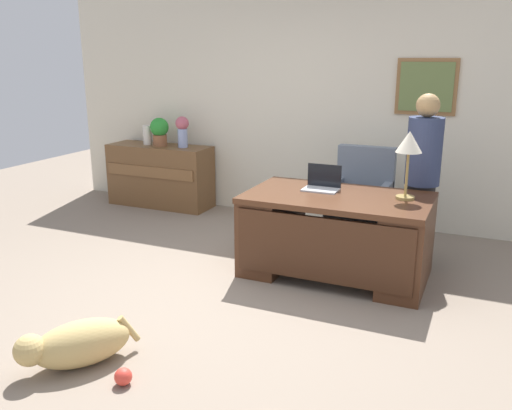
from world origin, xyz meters
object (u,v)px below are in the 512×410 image
at_px(laptop, 322,183).
at_px(desk_lamp, 409,146).
at_px(dog_toy_ball, 123,377).
at_px(person_standing, 422,179).
at_px(armchair, 361,201).
at_px(credenza, 160,176).
at_px(vase_empty, 147,135).
at_px(potted_plant, 159,130).
at_px(desk, 336,233).
at_px(dog_lying, 76,344).
at_px(vase_with_flowers, 182,130).

xyz_separation_m(laptop, desk_lamp, (0.75, -0.04, 0.40)).
bearing_deg(dog_toy_ball, person_standing, 64.72).
xyz_separation_m(person_standing, dog_toy_ball, (-1.33, -2.82, -0.77)).
distance_m(armchair, laptop, 0.86).
bearing_deg(armchair, person_standing, -25.19).
bearing_deg(credenza, dog_toy_ball, -59.72).
relative_size(armchair, person_standing, 0.63).
height_order(credenza, laptop, laptop).
xyz_separation_m(vase_empty, potted_plant, (0.19, 0.00, 0.07)).
relative_size(vase_empty, potted_plant, 0.69).
distance_m(desk, dog_toy_ball, 2.32).
bearing_deg(person_standing, credenza, 167.86).
bearing_deg(desk, potted_plant, 153.45).
xyz_separation_m(laptop, dog_toy_ball, (-0.51, -2.35, -0.75)).
xyz_separation_m(desk, potted_plant, (-2.76, 1.38, 0.60)).
bearing_deg(dog_lying, person_standing, 57.90).
distance_m(laptop, vase_with_flowers, 2.54).
relative_size(laptop, vase_empty, 1.28).
height_order(armchair, desk_lamp, desk_lamp).
xyz_separation_m(laptop, vase_empty, (-2.76, 1.21, 0.13)).
xyz_separation_m(credenza, vase_empty, (-0.18, 0.00, 0.53)).
relative_size(person_standing, laptop, 5.04).
relative_size(armchair, potted_plant, 2.84).
bearing_deg(potted_plant, dog_toy_ball, -59.94).
relative_size(credenza, laptop, 4.33).
distance_m(desk_lamp, dog_toy_ball, 2.88).
bearing_deg(laptop, potted_plant, 154.84).
bearing_deg(person_standing, desk_lamp, -97.78).
distance_m(armchair, vase_with_flowers, 2.52).
distance_m(dog_lying, dog_toy_ball, 0.42).
xyz_separation_m(dog_lying, vase_empty, (-1.85, 3.50, 0.78)).
distance_m(desk, dog_lying, 2.41).
distance_m(desk_lamp, potted_plant, 3.55).
xyz_separation_m(credenza, person_standing, (3.41, -0.73, 0.43)).
height_order(desk, desk_lamp, desk_lamp).
distance_m(laptop, desk_lamp, 0.85).
xyz_separation_m(credenza, dog_lying, (1.67, -3.50, -0.25)).
bearing_deg(potted_plant, dog_lying, -64.71).
bearing_deg(credenza, potted_plant, 4.21).
bearing_deg(vase_empty, desk_lamp, -19.47).
height_order(laptop, desk_lamp, desk_lamp).
distance_m(vase_with_flowers, vase_empty, 0.55).
relative_size(credenza, dog_lying, 2.01).
bearing_deg(vase_empty, potted_plant, 0.00).
height_order(dog_lying, vase_with_flowers, vase_with_flowers).
distance_m(vase_empty, dog_toy_ball, 4.30).
relative_size(laptop, vase_with_flowers, 0.82).
bearing_deg(vase_empty, laptop, -23.60).
relative_size(vase_with_flowers, vase_empty, 1.57).
relative_size(person_standing, vase_empty, 6.46).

